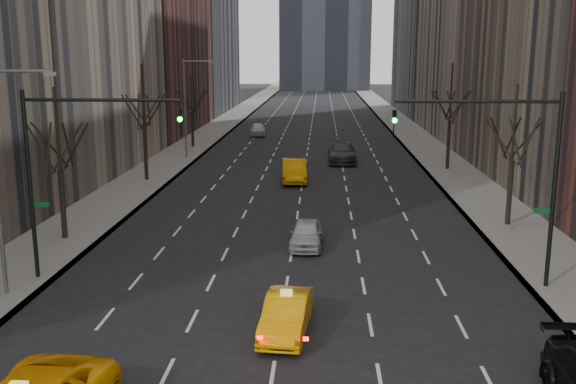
# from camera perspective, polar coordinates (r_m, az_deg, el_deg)

# --- Properties ---
(sidewalk_left) EXTENTS (4.50, 320.00, 0.15)m
(sidewalk_left) POSITION_cam_1_polar(r_m,az_deg,el_deg) (85.40, -6.23, 5.70)
(sidewalk_left) COLOR slate
(sidewalk_left) RESTS_ON ground
(sidewalk_right) EXTENTS (4.50, 320.00, 0.15)m
(sidewalk_right) POSITION_cam_1_polar(r_m,az_deg,el_deg) (84.99, 10.38, 5.54)
(sidewalk_right) COLOR slate
(sidewalk_right) RESTS_ON ground
(tree_lw_b) EXTENTS (3.36, 3.50, 7.82)m
(tree_lw_b) POSITION_cam_1_polar(r_m,az_deg,el_deg) (34.97, -19.60, 1.81)
(tree_lw_b) COLOR black
(tree_lw_b) RESTS_ON ground
(tree_lw_c) EXTENTS (3.36, 3.50, 8.74)m
(tree_lw_c) POSITION_cam_1_polar(r_m,az_deg,el_deg) (49.92, -12.65, 5.50)
(tree_lw_c) COLOR black
(tree_lw_c) RESTS_ON ground
(tree_lw_d) EXTENTS (3.36, 3.50, 7.36)m
(tree_lw_d) POSITION_cam_1_polar(r_m,az_deg,el_deg) (67.38, -8.54, 6.90)
(tree_lw_d) COLOR black
(tree_lw_d) RESTS_ON ground
(tree_rw_b) EXTENTS (3.36, 3.50, 7.82)m
(tree_rw_b) POSITION_cam_1_polar(r_m,az_deg,el_deg) (37.75, 19.28, 2.55)
(tree_rw_b) COLOR black
(tree_rw_b) RESTS_ON ground
(tree_rw_c) EXTENTS (3.36, 3.50, 8.74)m
(tree_rw_c) POSITION_cam_1_polar(r_m,az_deg,el_deg) (55.07, 14.17, 6.02)
(tree_rw_c) COLOR black
(tree_rw_c) RESTS_ON ground
(traffic_mast_left) EXTENTS (6.69, 0.39, 8.00)m
(traffic_mast_left) POSITION_cam_1_polar(r_m,az_deg,el_deg) (28.12, -19.02, 3.14)
(traffic_mast_left) COLOR black
(traffic_mast_left) RESTS_ON ground
(traffic_mast_right) EXTENTS (6.69, 0.39, 8.00)m
(traffic_mast_right) POSITION_cam_1_polar(r_m,az_deg,el_deg) (27.19, 19.44, 2.82)
(traffic_mast_right) COLOR black
(traffic_mast_right) RESTS_ON ground
(streetlight_near) EXTENTS (2.83, 0.22, 9.00)m
(streetlight_near) POSITION_cam_1_polar(r_m,az_deg,el_deg) (27.03, -24.01, 2.69)
(streetlight_near) COLOR slate
(streetlight_near) RESTS_ON ground
(streetlight_far) EXTENTS (2.83, 0.22, 9.00)m
(streetlight_far) POSITION_cam_1_polar(r_m,az_deg,el_deg) (60.16, -8.83, 8.24)
(streetlight_far) COLOR slate
(streetlight_far) RESTS_ON ground
(taxi_sedan) EXTENTS (1.82, 4.30, 1.38)m
(taxi_sedan) POSITION_cam_1_polar(r_m,az_deg,el_deg) (22.75, -0.15, -10.82)
(taxi_sedan) COLOR #FFA105
(taxi_sedan) RESTS_ON ground
(silver_sedan_ahead) EXTENTS (1.72, 4.02, 1.35)m
(silver_sedan_ahead) POSITION_cam_1_polar(r_m,az_deg,el_deg) (32.52, 1.65, -3.72)
(silver_sedan_ahead) COLOR #ADAFB5
(silver_sedan_ahead) RESTS_ON ground
(far_taxi) EXTENTS (2.08, 5.21, 1.69)m
(far_taxi) POSITION_cam_1_polar(r_m,az_deg,el_deg) (49.01, 0.57, 1.89)
(far_taxi) COLOR orange
(far_taxi) RESTS_ON ground
(far_suv_grey) EXTENTS (2.50, 6.13, 1.78)m
(far_suv_grey) POSITION_cam_1_polar(r_m,az_deg,el_deg) (58.26, 4.82, 3.54)
(far_suv_grey) COLOR #2F2F35
(far_suv_grey) RESTS_ON ground
(far_car_white) EXTENTS (2.15, 4.57, 1.51)m
(far_car_white) POSITION_cam_1_polar(r_m,az_deg,el_deg) (77.18, -2.70, 5.58)
(far_car_white) COLOR silver
(far_car_white) RESTS_ON ground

